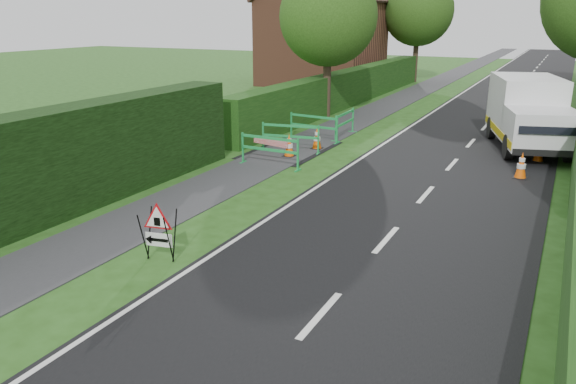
% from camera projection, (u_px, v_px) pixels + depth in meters
% --- Properties ---
extents(ground, '(120.00, 120.00, 0.00)m').
position_uv_depth(ground, '(155.00, 309.00, 9.13)').
color(ground, '#234914').
rests_on(ground, ground).
extents(road_surface, '(6.00, 90.00, 0.02)m').
position_uv_depth(road_surface, '(521.00, 85.00, 37.87)').
color(road_surface, black).
rests_on(road_surface, ground).
extents(footpath, '(2.00, 90.00, 0.02)m').
position_uv_depth(footpath, '(439.00, 81.00, 40.23)').
color(footpath, '#2D2D30').
rests_on(footpath, ground).
extents(hedge_west_far, '(1.00, 24.00, 1.80)m').
position_uv_depth(hedge_west_far, '(349.00, 104.00, 30.01)').
color(hedge_west_far, '#14380F').
rests_on(hedge_west_far, ground).
extents(house_west, '(7.50, 7.40, 7.88)m').
position_uv_depth(house_west, '(323.00, 40.00, 38.09)').
color(house_west, brown).
rests_on(house_west, ground).
extents(tree_nw, '(4.40, 4.40, 6.70)m').
position_uv_depth(tree_nw, '(328.00, 17.00, 25.08)').
color(tree_nw, '#2D2116').
rests_on(tree_nw, ground).
extents(tree_fw, '(4.80, 4.80, 7.24)m').
position_uv_depth(tree_fw, '(418.00, 11.00, 38.60)').
color(tree_fw, '#2D2116').
rests_on(tree_fw, ground).
extents(triangle_sign, '(0.80, 0.80, 1.00)m').
position_uv_depth(triangle_sign, '(156.00, 228.00, 10.70)').
color(triangle_sign, black).
rests_on(triangle_sign, ground).
extents(works_van, '(3.51, 5.73, 2.46)m').
position_uv_depth(works_van, '(529.00, 112.00, 19.73)').
color(works_van, silver).
rests_on(works_van, ground).
extents(traffic_cone_0, '(0.38, 0.38, 0.79)m').
position_uv_depth(traffic_cone_0, '(521.00, 166.00, 16.27)').
color(traffic_cone_0, black).
rests_on(traffic_cone_0, ground).
extents(traffic_cone_1, '(0.38, 0.38, 0.79)m').
position_uv_depth(traffic_cone_1, '(539.00, 150.00, 18.16)').
color(traffic_cone_1, black).
rests_on(traffic_cone_1, ground).
extents(traffic_cone_2, '(0.38, 0.38, 0.79)m').
position_uv_depth(traffic_cone_2, '(548.00, 139.00, 19.76)').
color(traffic_cone_2, black).
rests_on(traffic_cone_2, ground).
extents(traffic_cone_3, '(0.38, 0.38, 0.79)m').
position_uv_depth(traffic_cone_3, '(289.00, 145.00, 18.80)').
color(traffic_cone_3, black).
rests_on(traffic_cone_3, ground).
extents(traffic_cone_4, '(0.38, 0.38, 0.79)m').
position_uv_depth(traffic_cone_4, '(317.00, 138.00, 19.86)').
color(traffic_cone_4, black).
rests_on(traffic_cone_4, ground).
extents(ped_barrier_0, '(2.07, 0.43, 1.00)m').
position_uv_depth(ped_barrier_0, '(270.00, 147.00, 17.46)').
color(ped_barrier_0, green).
rests_on(ped_barrier_0, ground).
extents(ped_barrier_1, '(2.09, 0.68, 1.00)m').
position_uv_depth(ped_barrier_1, '(290.00, 134.00, 19.37)').
color(ped_barrier_1, green).
rests_on(ped_barrier_1, ground).
extents(ped_barrier_2, '(2.09, 0.58, 1.00)m').
position_uv_depth(ped_barrier_2, '(314.00, 124.00, 21.12)').
color(ped_barrier_2, green).
rests_on(ped_barrier_2, ground).
extents(ped_barrier_3, '(0.42, 2.07, 1.00)m').
position_uv_depth(ped_barrier_3, '(345.00, 121.00, 21.78)').
color(ped_barrier_3, green).
rests_on(ped_barrier_3, ground).
extents(redwhite_plank, '(1.47, 0.37, 0.25)m').
position_uv_depth(redwhite_plank, '(271.00, 155.00, 19.19)').
color(redwhite_plank, red).
rests_on(redwhite_plank, ground).
extents(hatchback_car, '(2.11, 4.11, 1.34)m').
position_uv_depth(hatchback_car, '(516.00, 92.00, 29.69)').
color(hatchback_car, white).
rests_on(hatchback_car, ground).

